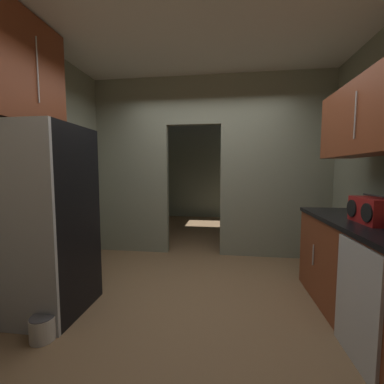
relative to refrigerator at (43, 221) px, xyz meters
name	(u,v)px	position (x,y,z in m)	size (l,w,h in m)	color
ground	(199,299)	(1.46, 0.39, -0.89)	(20.00, 20.00, 0.00)	brown
kitchen_overhead_slab	(203,38)	(1.46, 0.84, 1.98)	(4.14, 6.97, 0.06)	silver
kitchen_partition	(212,162)	(1.51, 1.88, 0.61)	(3.74, 0.12, 2.84)	gray
adjoining_room_shell	(215,168)	(1.46, 4.10, 0.53)	(3.74, 3.31, 2.84)	gray
refrigerator	(43,221)	(0.00, 0.00, 0.00)	(0.77, 0.75, 1.78)	black
lower_cabinet_run	(369,274)	(2.98, 0.18, -0.43)	(0.69, 1.72, 0.92)	brown
dishwasher	(356,303)	(2.65, -0.30, -0.46)	(0.02, 0.56, 0.86)	#B7BABC
upper_cabinet_counterside	(379,114)	(2.98, 0.18, 0.94)	(0.36, 1.55, 0.66)	brown
upper_cabinet_fridgeside	(20,71)	(-0.23, 0.10, 1.43)	(0.36, 0.85, 1.01)	brown
boombox	(372,211)	(2.95, 0.13, 0.14)	(0.21, 0.40, 0.25)	maroon
paint_can	(43,328)	(0.27, -0.39, -0.79)	(0.19, 0.19, 0.20)	silver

